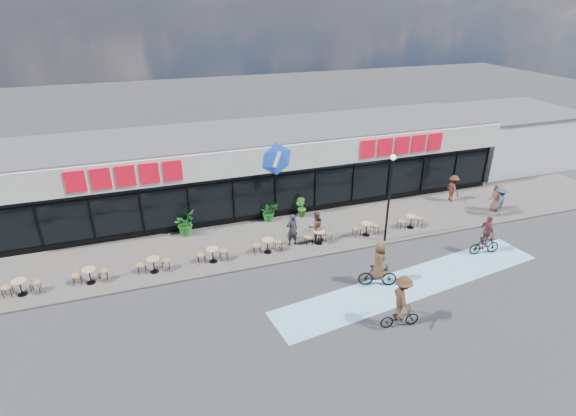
{
  "coord_description": "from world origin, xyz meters",
  "views": [
    {
      "loc": [
        -7.05,
        -15.99,
        12.0
      ],
      "look_at": [
        -0.42,
        3.5,
        2.27
      ],
      "focal_mm": 28.0,
      "sensor_mm": 36.0,
      "label": 1
    }
  ],
  "objects_px": {
    "lamp_post": "(390,191)",
    "potted_plant_right": "(301,207)",
    "pedestrian_c": "(500,201)",
    "potted_plant_mid": "(269,211)",
    "bistro_set_0": "(21,285)",
    "cyclist_b": "(486,239)",
    "potted_plant_left": "(185,223)",
    "patron_right": "(316,226)",
    "cyclist_a": "(378,268)",
    "patron_left": "(292,230)",
    "pedestrian_b": "(453,188)",
    "pedestrian_a": "(496,197)"
  },
  "relations": [
    {
      "from": "lamp_post",
      "to": "potted_plant_right",
      "type": "relative_size",
      "value": 4.16
    },
    {
      "from": "pedestrian_c",
      "to": "potted_plant_mid",
      "type": "bearing_deg",
      "value": -49.83
    },
    {
      "from": "lamp_post",
      "to": "bistro_set_0",
      "type": "relative_size",
      "value": 3.14
    },
    {
      "from": "bistro_set_0",
      "to": "cyclist_b",
      "type": "height_order",
      "value": "cyclist_b"
    },
    {
      "from": "potted_plant_left",
      "to": "pedestrian_c",
      "type": "bearing_deg",
      "value": -11.39
    },
    {
      "from": "patron_right",
      "to": "cyclist_a",
      "type": "bearing_deg",
      "value": 97.14
    },
    {
      "from": "potted_plant_left",
      "to": "cyclist_a",
      "type": "xyz_separation_m",
      "value": [
        7.69,
        -7.61,
        0.17
      ]
    },
    {
      "from": "lamp_post",
      "to": "patron_left",
      "type": "relative_size",
      "value": 2.75
    },
    {
      "from": "potted_plant_mid",
      "to": "cyclist_b",
      "type": "distance_m",
      "value": 11.73
    },
    {
      "from": "potted_plant_right",
      "to": "cyclist_b",
      "type": "distance_m",
      "value": 10.16
    },
    {
      "from": "patron_right",
      "to": "patron_left",
      "type": "bearing_deg",
      "value": -9.37
    },
    {
      "from": "pedestrian_b",
      "to": "cyclist_b",
      "type": "xyz_separation_m",
      "value": [
        -2.48,
        -5.91,
        -0.08
      ]
    },
    {
      "from": "lamp_post",
      "to": "bistro_set_0",
      "type": "height_order",
      "value": "lamp_post"
    },
    {
      "from": "patron_left",
      "to": "bistro_set_0",
      "type": "bearing_deg",
      "value": -4.28
    },
    {
      "from": "potted_plant_mid",
      "to": "cyclist_a",
      "type": "bearing_deg",
      "value": -69.97
    },
    {
      "from": "bistro_set_0",
      "to": "pedestrian_a",
      "type": "distance_m",
      "value": 25.81
    },
    {
      "from": "cyclist_a",
      "to": "cyclist_b",
      "type": "height_order",
      "value": "cyclist_a"
    },
    {
      "from": "bistro_set_0",
      "to": "potted_plant_right",
      "type": "xyz_separation_m",
      "value": [
        14.32,
        3.29,
        0.13
      ]
    },
    {
      "from": "patron_left",
      "to": "cyclist_a",
      "type": "bearing_deg",
      "value": 112.88
    },
    {
      "from": "patron_right",
      "to": "lamp_post",
      "type": "bearing_deg",
      "value": 154.42
    },
    {
      "from": "bistro_set_0",
      "to": "cyclist_b",
      "type": "relative_size",
      "value": 0.72
    },
    {
      "from": "pedestrian_b",
      "to": "potted_plant_right",
      "type": "bearing_deg",
      "value": 88.15
    },
    {
      "from": "cyclist_b",
      "to": "potted_plant_mid",
      "type": "bearing_deg",
      "value": 143.18
    },
    {
      "from": "lamp_post",
      "to": "potted_plant_right",
      "type": "height_order",
      "value": "lamp_post"
    },
    {
      "from": "lamp_post",
      "to": "potted_plant_mid",
      "type": "height_order",
      "value": "lamp_post"
    },
    {
      "from": "potted_plant_mid",
      "to": "pedestrian_a",
      "type": "xyz_separation_m",
      "value": [
        13.43,
        -3.2,
        0.3
      ]
    },
    {
      "from": "potted_plant_mid",
      "to": "cyclist_b",
      "type": "height_order",
      "value": "cyclist_b"
    },
    {
      "from": "potted_plant_left",
      "to": "patron_left",
      "type": "relative_size",
      "value": 0.75
    },
    {
      "from": "patron_left",
      "to": "pedestrian_c",
      "type": "relative_size",
      "value": 0.96
    },
    {
      "from": "lamp_post",
      "to": "cyclist_a",
      "type": "relative_size",
      "value": 2.17
    },
    {
      "from": "potted_plant_mid",
      "to": "patron_left",
      "type": "xyz_separation_m",
      "value": [
        0.33,
        -3.14,
        0.31
      ]
    },
    {
      "from": "patron_right",
      "to": "pedestrian_a",
      "type": "xyz_separation_m",
      "value": [
        11.79,
        -0.02,
        -0.0
      ]
    },
    {
      "from": "patron_left",
      "to": "cyclist_a",
      "type": "distance_m",
      "value": 5.26
    },
    {
      "from": "patron_right",
      "to": "cyclist_a",
      "type": "xyz_separation_m",
      "value": [
        1.19,
        -4.58,
        -0.05
      ]
    },
    {
      "from": "bistro_set_0",
      "to": "patron_right",
      "type": "xyz_separation_m",
      "value": [
        14.02,
        0.23,
        0.42
      ]
    },
    {
      "from": "pedestrian_c",
      "to": "cyclist_a",
      "type": "bearing_deg",
      "value": -12.63
    },
    {
      "from": "bistro_set_0",
      "to": "potted_plant_mid",
      "type": "height_order",
      "value": "potted_plant_mid"
    },
    {
      "from": "patron_right",
      "to": "pedestrian_c",
      "type": "xyz_separation_m",
      "value": [
        11.49,
        -0.6,
        0.04
      ]
    },
    {
      "from": "potted_plant_right",
      "to": "cyclist_b",
      "type": "height_order",
      "value": "cyclist_b"
    },
    {
      "from": "potted_plant_mid",
      "to": "potted_plant_right",
      "type": "xyz_separation_m",
      "value": [
        1.94,
        -0.12,
        0.01
      ]
    },
    {
      "from": "potted_plant_mid",
      "to": "cyclist_b",
      "type": "xyz_separation_m",
      "value": [
        9.39,
        -7.03,
        0.21
      ]
    },
    {
      "from": "pedestrian_a",
      "to": "pedestrian_b",
      "type": "bearing_deg",
      "value": -136.47
    },
    {
      "from": "patron_right",
      "to": "pedestrian_a",
      "type": "bearing_deg",
      "value": 172.51
    },
    {
      "from": "patron_left",
      "to": "pedestrian_b",
      "type": "bearing_deg",
      "value": -175.6
    },
    {
      "from": "potted_plant_left",
      "to": "pedestrian_c",
      "type": "height_order",
      "value": "pedestrian_c"
    },
    {
      "from": "pedestrian_a",
      "to": "pedestrian_b",
      "type": "height_order",
      "value": "pedestrian_a"
    },
    {
      "from": "patron_right",
      "to": "pedestrian_c",
      "type": "relative_size",
      "value": 0.96
    },
    {
      "from": "lamp_post",
      "to": "cyclist_a",
      "type": "distance_m",
      "value": 4.64
    },
    {
      "from": "patron_right",
      "to": "pedestrian_b",
      "type": "height_order",
      "value": "patron_right"
    },
    {
      "from": "potted_plant_left",
      "to": "pedestrian_b",
      "type": "distance_m",
      "value": 16.76
    }
  ]
}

